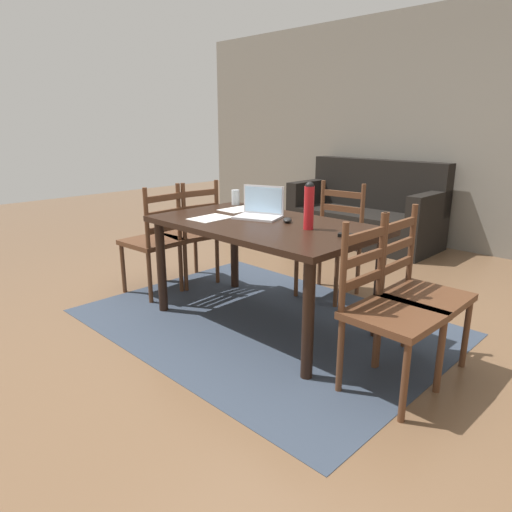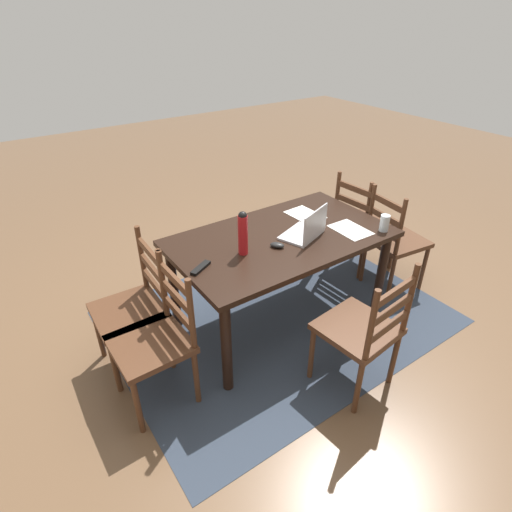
{
  "view_description": "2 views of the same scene",
  "coord_description": "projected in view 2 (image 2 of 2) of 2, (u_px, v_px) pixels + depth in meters",
  "views": [
    {
      "loc": [
        2.18,
        -2.29,
        1.42
      ],
      "look_at": [
        -0.08,
        0.01,
        0.5
      ],
      "focal_mm": 32.36,
      "sensor_mm": 36.0,
      "label": 1
    },
    {
      "loc": [
        1.65,
        2.06,
        2.19
      ],
      "look_at": [
        0.15,
        -0.11,
        0.58
      ],
      "focal_mm": 28.92,
      "sensor_mm": 36.0,
      "label": 2
    }
  ],
  "objects": [
    {
      "name": "chair_far_head",
      "position": [
        363.0,
        330.0,
        2.56
      ],
      "size": [
        0.48,
        0.48,
        0.95
      ],
      "color": "#56331E",
      "rests_on": "ground"
    },
    {
      "name": "chair_right_far",
      "position": [
        156.0,
        340.0,
        2.49
      ],
      "size": [
        0.45,
        0.45,
        0.95
      ],
      "color": "#56331E",
      "rests_on": "ground"
    },
    {
      "name": "dining_table",
      "position": [
        281.0,
        247.0,
        3.04
      ],
      "size": [
        1.6,
        0.93,
        0.76
      ],
      "color": "black",
      "rests_on": "ground"
    },
    {
      "name": "chair_left_far",
      "position": [
        393.0,
        240.0,
        3.55
      ],
      "size": [
        0.49,
        0.49,
        0.95
      ],
      "color": "#56331E",
      "rests_on": "ground"
    },
    {
      "name": "chair_left_near",
      "position": [
        361.0,
        224.0,
        3.8
      ],
      "size": [
        0.47,
        0.47,
        0.95
      ],
      "color": "#56331E",
      "rests_on": "ground"
    },
    {
      "name": "chair_right_near",
      "position": [
        134.0,
        308.0,
        2.75
      ],
      "size": [
        0.45,
        0.45,
        0.95
      ],
      "color": "#56331E",
      "rests_on": "ground"
    },
    {
      "name": "water_bottle",
      "position": [
        243.0,
        232.0,
        2.7
      ],
      "size": [
        0.07,
        0.07,
        0.31
      ],
      "color": "red",
      "rests_on": "dining_table"
    },
    {
      "name": "paper_stack_right",
      "position": [
        305.0,
        215.0,
        3.29
      ],
      "size": [
        0.22,
        0.31,
        0.0
      ],
      "primitive_type": "cube",
      "rotation": [
        0.0,
        0.0,
        0.05
      ],
      "color": "white",
      "rests_on": "dining_table"
    },
    {
      "name": "tv_remote",
      "position": [
        201.0,
        268.0,
        2.61
      ],
      "size": [
        0.17,
        0.12,
        0.02
      ],
      "primitive_type": "cube",
      "rotation": [
        0.0,
        0.0,
        2.05
      ],
      "color": "black",
      "rests_on": "dining_table"
    },
    {
      "name": "computer_mouse",
      "position": [
        277.0,
        245.0,
        2.84
      ],
      "size": [
        0.11,
        0.12,
        0.03
      ],
      "primitive_type": "ellipsoid",
      "rotation": [
        0.0,
        0.0,
        0.65
      ],
      "color": "black",
      "rests_on": "dining_table"
    },
    {
      "name": "laptop",
      "position": [
        307.0,
        230.0,
        2.95
      ],
      "size": [
        0.38,
        0.32,
        0.23
      ],
      "color": "silver",
      "rests_on": "dining_table"
    },
    {
      "name": "ground_plane",
      "position": [
        278.0,
        317.0,
        3.39
      ],
      "size": [
        14.0,
        14.0,
        0.0
      ],
      "primitive_type": "plane",
      "color": "brown"
    },
    {
      "name": "drinking_glass",
      "position": [
        384.0,
        223.0,
        3.03
      ],
      "size": [
        0.07,
        0.07,
        0.13
      ],
      "primitive_type": "cylinder",
      "color": "silver",
      "rests_on": "dining_table"
    },
    {
      "name": "area_rug",
      "position": [
        279.0,
        317.0,
        3.38
      ],
      "size": [
        2.55,
        1.9,
        0.01
      ],
      "primitive_type": "cube",
      "color": "#333D4C",
      "rests_on": "ground"
    },
    {
      "name": "paper_stack_left",
      "position": [
        350.0,
        230.0,
        3.07
      ],
      "size": [
        0.22,
        0.3,
        0.0
      ],
      "primitive_type": "cube",
      "rotation": [
        0.0,
        0.0,
        -0.02
      ],
      "color": "white",
      "rests_on": "dining_table"
    }
  ]
}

